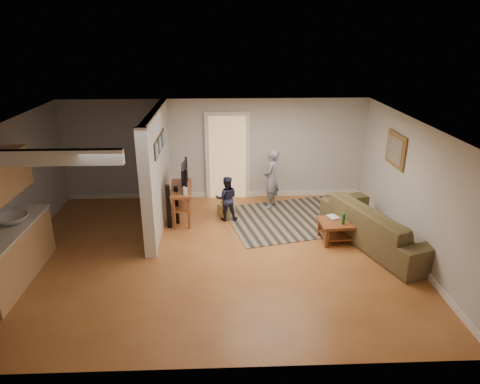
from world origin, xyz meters
The scene contains 11 objects.
ground centered at (0.00, 0.00, 0.00)m, with size 7.50×7.50×0.00m, color brown.
room_shell centered at (-1.07, 0.43, 1.46)m, with size 7.54×6.02×2.52m.
area_rug centered at (1.81, 1.53, 0.01)m, with size 2.97×2.17×0.01m, color black.
sofa centered at (3.30, 0.24, 0.00)m, with size 2.78×1.09×0.81m, color #413D20.
coffee_table centered at (2.69, 0.44, 0.34)m, with size 1.15×0.72×0.66m.
tv_console centered at (-0.74, 1.62, 0.70)m, with size 0.54×1.24×1.05m.
speaker_left centered at (-1.00, 1.20, 0.49)m, with size 0.10×0.10×0.98m, color black.
speaker_right centered at (-0.85, 1.40, 0.44)m, with size 0.09×0.09×0.88m, color black.
toy_basket centered at (0.25, 1.84, 0.16)m, with size 0.43×0.43×0.38m.
child centered at (1.33, 2.26, 0.00)m, with size 0.53×0.35×1.44m, color gray.
toddler centered at (0.25, 1.55, 0.00)m, with size 0.50×0.39×1.03m, color #1A1E38.
Camera 1 is at (0.19, -7.31, 4.07)m, focal length 32.00 mm.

